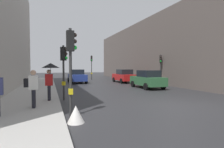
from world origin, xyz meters
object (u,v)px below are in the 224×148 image
Objects in this scene: car_green_estate at (148,79)px; car_blue_van at (77,76)px; car_red_sedan at (124,76)px; pedestrian_with_black_backpack at (32,86)px; traffic_light_far_median at (92,63)px; pedestrian_with_umbrella at (50,71)px; traffic_light_near_right at (64,62)px; traffic_light_mid_street at (161,64)px; traffic_light_near_left at (71,56)px; warning_sign_triangle at (76,114)px.

car_green_estate is 9.96m from car_blue_van.
pedestrian_with_black_backpack is at bearing -128.74° from car_red_sedan.
traffic_light_far_median reaches higher than car_blue_van.
pedestrian_with_umbrella is (-6.45, -17.49, -0.91)m from traffic_light_far_median.
traffic_light_far_median is at bearing 101.00° from car_green_estate.
traffic_light_near_right is 13.46m from car_red_sedan.
pedestrian_with_black_backpack is (-0.79, -1.73, -0.68)m from pedestrian_with_umbrella.
car_red_sedan is at bearing 51.26° from pedestrian_with_black_backpack.
traffic_light_far_median is at bearing 58.01° from car_blue_van.
car_blue_van is at bearing 75.03° from pedestrian_with_umbrella.
traffic_light_near_right is (-11.16, -5.79, -0.07)m from traffic_light_mid_street.
car_green_estate is 10.04m from pedestrian_with_umbrella.
traffic_light_near_left is 21.48m from traffic_light_far_median.
traffic_light_mid_street reaches higher than car_blue_van.
car_red_sedan is 14.41m from pedestrian_with_umbrella.
car_green_estate is at bearing 46.17° from warning_sign_triangle.
car_blue_van is at bearing 73.80° from pedestrian_with_black_backpack.
pedestrian_with_umbrella is at bearing -142.39° from traffic_light_near_right.
pedestrian_with_umbrella is (-11.97, -6.41, -0.59)m from traffic_light_mid_street.
traffic_light_far_median is (-5.52, 11.08, 0.32)m from traffic_light_mid_street.
traffic_light_near_left is 1.71× the size of pedestrian_with_umbrella.
pedestrian_with_black_backpack reaches higher than car_green_estate.
traffic_light_far_median is 22.50m from warning_sign_triangle.
pedestrian_with_umbrella is at bearing 65.33° from pedestrian_with_black_backpack.
car_red_sedan is at bearing 87.03° from car_green_estate.
car_blue_van is at bearing 124.69° from car_green_estate.
warning_sign_triangle is at bearing -133.83° from car_green_estate.
pedestrian_with_black_backpack is (-1.60, -2.35, -1.19)m from traffic_light_near_right.
car_red_sedan is 17.32m from warning_sign_triangle.
traffic_light_near_right is 0.81× the size of car_green_estate.
car_green_estate is at bearing 31.66° from pedestrian_with_black_backpack.
car_blue_van is (-6.01, 1.59, 0.00)m from car_red_sedan.
traffic_light_far_median reaches higher than pedestrian_with_umbrella.
pedestrian_with_umbrella reaches higher than pedestrian_with_black_backpack.
car_green_estate and car_blue_van have the same top height.
traffic_light_near_left reaches higher than pedestrian_with_umbrella.
car_red_sedan is 16.22m from pedestrian_with_black_backpack.
pedestrian_with_umbrella reaches higher than car_red_sedan.
traffic_light_near_left is at bearing -137.36° from car_green_estate.
pedestrian_with_umbrella reaches higher than car_blue_van.
car_green_estate is at bearing 42.64° from traffic_light_near_left.
traffic_light_mid_street is 10.68m from car_blue_van.
traffic_light_far_median is at bearing 74.77° from traffic_light_near_left.
pedestrian_with_black_backpack is (-10.15, -12.65, 0.29)m from car_red_sedan.
pedestrian_with_umbrella reaches higher than car_green_estate.
car_blue_van reaches higher than warning_sign_triangle.
warning_sign_triangle is (-2.48, -16.68, -0.55)m from car_blue_van.
traffic_light_mid_street is 14.75m from traffic_light_near_left.
warning_sign_triangle is (-11.11, -10.58, -2.10)m from traffic_light_mid_street.
traffic_light_near_left is at bearing -121.11° from car_red_sedan.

